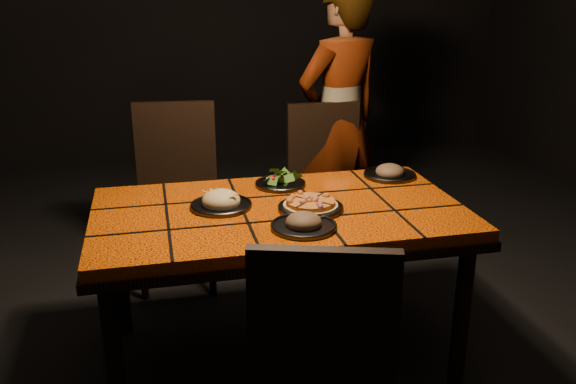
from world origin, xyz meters
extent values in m
cube|color=black|center=(0.00, 0.00, -0.02)|extent=(6.00, 7.00, 0.04)
cube|color=black|center=(0.00, 3.50, 1.50)|extent=(6.00, 0.04, 3.00)
cube|color=#EB5707|center=(0.00, 0.00, 0.72)|extent=(1.60, 0.90, 0.05)
cube|color=black|center=(0.00, 0.00, 0.68)|extent=(1.62, 0.92, 0.04)
cylinder|color=black|center=(-0.72, -0.37, 0.33)|extent=(0.07, 0.07, 0.66)
cylinder|color=black|center=(0.72, -0.37, 0.33)|extent=(0.07, 0.07, 0.66)
cylinder|color=black|center=(-0.72, 0.37, 0.33)|extent=(0.07, 0.07, 0.66)
cylinder|color=black|center=(0.72, 0.37, 0.33)|extent=(0.07, 0.07, 0.66)
cube|color=black|center=(-0.01, -0.75, 0.47)|extent=(0.55, 0.55, 0.04)
cube|color=black|center=(-0.07, -0.94, 0.74)|extent=(0.43, 0.17, 0.48)
cube|color=black|center=(-0.41, 0.86, 0.50)|extent=(0.51, 0.51, 0.04)
cube|color=black|center=(-0.39, 1.07, 0.78)|extent=(0.47, 0.10, 0.51)
cylinder|color=black|center=(-0.62, 0.70, 0.24)|extent=(0.04, 0.04, 0.48)
cylinder|color=black|center=(-0.24, 0.65, 0.24)|extent=(0.04, 0.04, 0.48)
cylinder|color=black|center=(-0.58, 1.07, 0.24)|extent=(0.04, 0.04, 0.48)
cylinder|color=black|center=(-0.20, 1.03, 0.24)|extent=(0.04, 0.04, 0.48)
cube|color=black|center=(0.50, 0.85, 0.48)|extent=(0.45, 0.45, 0.04)
cube|color=black|center=(0.50, 1.06, 0.75)|extent=(0.45, 0.05, 0.49)
cylinder|color=black|center=(0.32, 0.67, 0.23)|extent=(0.04, 0.04, 0.46)
cylinder|color=black|center=(0.69, 0.67, 0.23)|extent=(0.04, 0.04, 0.46)
cylinder|color=black|center=(0.32, 1.03, 0.23)|extent=(0.04, 0.04, 0.46)
cylinder|color=black|center=(0.69, 1.04, 0.23)|extent=(0.04, 0.04, 0.46)
imported|color=brown|center=(0.64, 1.15, 0.86)|extent=(0.73, 0.62, 1.71)
cylinder|color=#3E3E43|center=(0.13, -0.06, 0.76)|extent=(0.28, 0.28, 0.01)
torus|color=#3E3E43|center=(0.13, -0.06, 0.76)|extent=(0.28, 0.28, 0.01)
cylinder|color=tan|center=(0.13, -0.06, 0.77)|extent=(0.33, 0.33, 0.01)
cylinder|color=orange|center=(0.13, -0.06, 0.78)|extent=(0.30, 0.30, 0.02)
cylinder|color=#3E3E43|center=(-0.24, 0.06, 0.76)|extent=(0.27, 0.27, 0.01)
torus|color=#3E3E43|center=(-0.24, 0.06, 0.76)|extent=(0.27, 0.27, 0.01)
ellipsoid|color=beige|center=(-0.24, 0.06, 0.78)|extent=(0.16, 0.16, 0.09)
cylinder|color=#3E3E43|center=(0.07, 0.29, 0.76)|extent=(0.24, 0.24, 0.01)
torus|color=#3E3E43|center=(0.07, 0.29, 0.76)|extent=(0.24, 0.24, 0.01)
cylinder|color=#3E3E43|center=(0.05, -0.25, 0.76)|extent=(0.27, 0.27, 0.01)
torus|color=#3E3E43|center=(0.05, -0.25, 0.76)|extent=(0.27, 0.27, 0.01)
ellipsoid|color=brown|center=(0.05, -0.25, 0.78)|extent=(0.16, 0.16, 0.09)
cylinder|color=#3E3E43|center=(0.64, 0.31, 0.76)|extent=(0.26, 0.26, 0.01)
torus|color=#3E3E43|center=(0.64, 0.31, 0.76)|extent=(0.26, 0.26, 0.01)
ellipsoid|color=brown|center=(0.64, 0.31, 0.78)|extent=(0.16, 0.16, 0.09)
camera|label=1|loc=(-0.52, -2.44, 1.69)|focal=38.00mm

